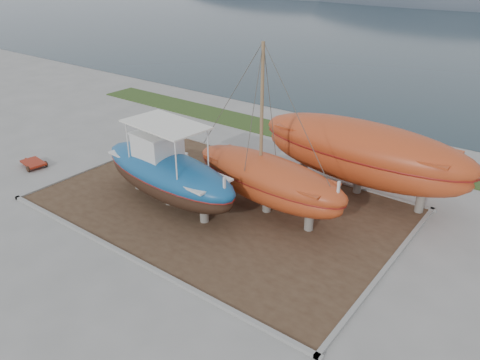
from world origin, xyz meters
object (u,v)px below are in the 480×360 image
Objects in this scene: blue_caique at (167,165)px; orange_sailboat at (269,134)px; white_dinghy at (160,159)px; red_trailer at (34,164)px; orange_bare_hull at (360,160)px.

orange_sailboat is at bearing 33.99° from blue_caique.
blue_caique is at bearing -52.68° from white_dinghy.
red_trailer is (-6.53, -4.49, -0.52)m from white_dinghy.
blue_caique is 0.78× the size of orange_bare_hull.
orange_sailboat reaches higher than red_trailer.
white_dinghy is at bearing 42.07° from red_trailer.
red_trailer is at bearing -151.42° from orange_bare_hull.
orange_bare_hull is 4.90× the size of red_trailer.
orange_bare_hull reaches higher than red_trailer.
orange_sailboat reaches higher than white_dinghy.
white_dinghy is at bearing -177.05° from orange_sailboat.
blue_caique is 4.86m from white_dinghy.
orange_bare_hull is (2.79, 4.74, -2.24)m from orange_sailboat.
white_dinghy is 0.35× the size of orange_bare_hull.
blue_caique is 3.81× the size of red_trailer.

